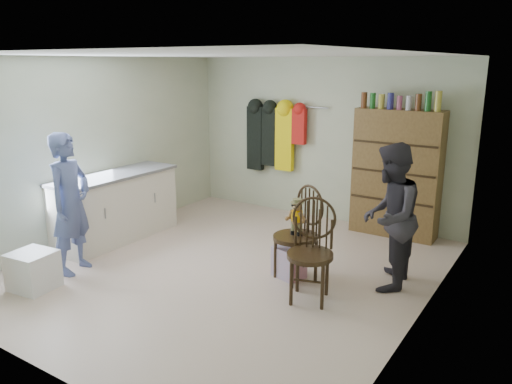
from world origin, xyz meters
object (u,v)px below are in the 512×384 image
Objects in this scene: chair_front at (300,227)px; dresser at (397,173)px; chair_far at (311,246)px; counter at (116,206)px.

dresser is at bearing 103.25° from chair_front.
chair_front is 0.50m from chair_far.
dresser reaches higher than chair_front.
chair_front is 0.53× the size of dresser.
chair_far is 2.48m from dresser.
chair_far is (3.12, -0.16, 0.11)m from counter.
counter is 2.79m from chair_front.
dresser is at bearing 70.82° from chair_far.
dresser is at bearing 35.68° from counter.
counter is 1.73× the size of chair_far.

